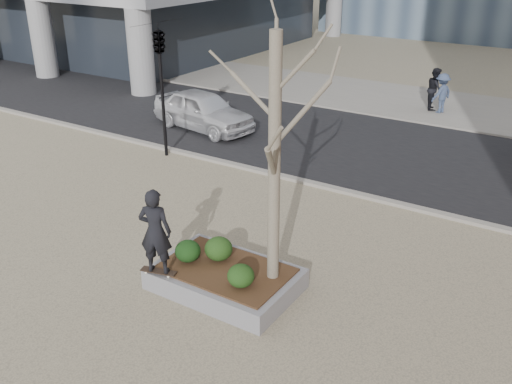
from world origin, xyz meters
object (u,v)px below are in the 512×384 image
Objects in this scene: planter at (226,279)px; skateboard at (159,272)px; police_car at (203,110)px; skateboarder at (155,231)px.

skateboard reaches higher than planter.
planter is 11.23m from police_car.
planter is 1.60× the size of skateboarder.
planter is at bearing -130.85° from police_car.
planter is 0.68× the size of police_car.
planter is 1.87m from skateboarder.
skateboarder is 11.30m from police_car.
police_car is at bearing 129.75° from planter.
police_car is at bearing -78.51° from skateboarder.
planter is at bearing -162.43° from skateboarder.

